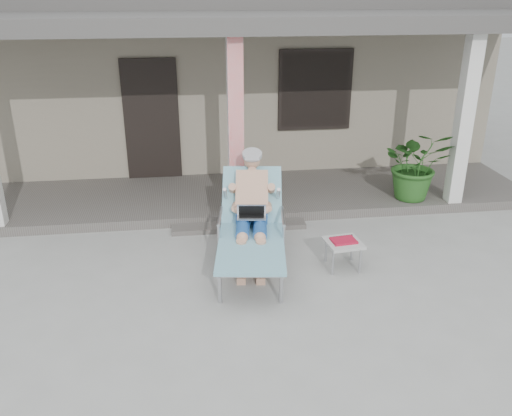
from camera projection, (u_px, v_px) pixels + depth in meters
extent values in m
plane|color=#9E9E99|center=(255.00, 294.00, 6.43)|extent=(60.00, 60.00, 0.00)
cube|color=gray|center=(216.00, 78.00, 11.80)|extent=(10.00, 5.00, 3.00)
cube|color=black|center=(152.00, 120.00, 9.45)|extent=(0.95, 0.06, 2.10)
cube|color=black|center=(315.00, 90.00, 9.62)|extent=(1.20, 0.06, 1.30)
cube|color=black|center=(315.00, 90.00, 9.62)|extent=(1.32, 0.05, 1.42)
cube|color=#605B56|center=(232.00, 196.00, 9.15)|extent=(10.00, 2.00, 0.15)
cube|color=red|center=(236.00, 129.00, 7.84)|extent=(0.22, 0.22, 2.61)
cube|color=silver|center=(464.00, 122.00, 8.26)|extent=(0.22, 0.22, 2.61)
cube|color=#474442|center=(229.00, 21.00, 8.07)|extent=(10.00, 2.30, 0.24)
cube|color=#605B56|center=(239.00, 226.00, 8.11)|extent=(2.00, 0.30, 0.07)
cylinder|color=#B7B7BC|center=(220.00, 287.00, 6.18)|extent=(0.05, 0.05, 0.41)
cylinder|color=#B7B7BC|center=(281.00, 287.00, 6.17)|extent=(0.05, 0.05, 0.41)
cylinder|color=#B7B7BC|center=(227.00, 232.00, 7.54)|extent=(0.05, 0.05, 0.41)
cylinder|color=#B7B7BC|center=(277.00, 232.00, 7.54)|extent=(0.05, 0.05, 0.41)
cube|color=#B7B7BC|center=(251.00, 248.00, 6.58)|extent=(0.88, 1.45, 0.03)
cube|color=#80A6C7|center=(251.00, 246.00, 6.57)|extent=(0.99, 1.50, 0.04)
cube|color=#B7B7BC|center=(252.00, 198.00, 7.40)|extent=(0.78, 0.74, 0.55)
cube|color=#80A6C7|center=(252.00, 196.00, 7.38)|extent=(0.90, 0.83, 0.62)
cylinder|color=#A6A6A9|center=(252.00, 154.00, 7.49)|extent=(0.31, 0.31, 0.14)
cube|color=silver|center=(252.00, 216.00, 6.94)|extent=(0.40, 0.31, 0.26)
cube|color=#B4B3AF|center=(344.00, 243.00, 6.90)|extent=(0.49, 0.49, 0.04)
cylinder|color=#B7B7BC|center=(333.00, 263.00, 6.78)|extent=(0.03, 0.03, 0.34)
cylinder|color=#B7B7BC|center=(360.00, 261.00, 6.83)|extent=(0.03, 0.03, 0.34)
cylinder|color=#B7B7BC|center=(326.00, 250.00, 7.11)|extent=(0.03, 0.03, 0.34)
cylinder|color=#B7B7BC|center=(352.00, 249.00, 7.15)|extent=(0.03, 0.03, 0.34)
cube|color=#B4132F|center=(344.00, 241.00, 6.88)|extent=(0.33, 0.26, 0.03)
cube|color=black|center=(341.00, 237.00, 6.99)|extent=(0.31, 0.05, 0.03)
imported|color=#26591E|center=(416.00, 164.00, 8.66)|extent=(1.22, 1.11, 1.16)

